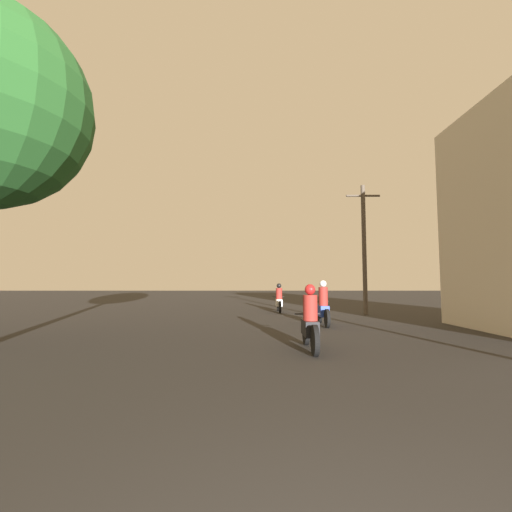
# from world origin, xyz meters

# --- Properties ---
(motorcycle_black) EXTENTS (0.60, 1.93, 1.47)m
(motorcycle_black) POSITION_xyz_m (0.63, 6.81, 0.59)
(motorcycle_black) COLOR black
(motorcycle_black) RESTS_ON ground_plane
(motorcycle_blue) EXTENTS (0.60, 2.02, 1.58)m
(motorcycle_blue) POSITION_xyz_m (1.79, 11.23, 0.63)
(motorcycle_blue) COLOR black
(motorcycle_blue) RESTS_ON ground_plane
(motorcycle_white) EXTENTS (0.60, 2.05, 1.45)m
(motorcycle_white) POSITION_xyz_m (0.59, 16.65, 0.58)
(motorcycle_white) COLOR black
(motorcycle_white) RESTS_ON ground_plane
(utility_pole_far) EXTENTS (1.60, 0.20, 6.12)m
(utility_pole_far) POSITION_xyz_m (4.52, 15.07, 3.22)
(utility_pole_far) COLOR #4C4238
(utility_pole_far) RESTS_ON ground_plane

